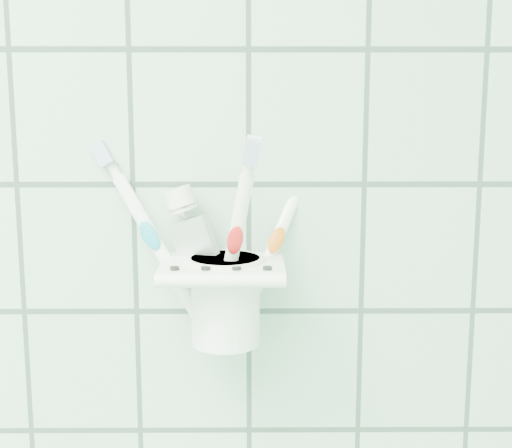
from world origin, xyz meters
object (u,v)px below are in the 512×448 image
holder_bracket (223,270)px  toothbrush_blue (236,235)px  toothbrush_pink (206,223)px  cup (226,296)px  toothpaste_tube (223,245)px  toothbrush_orange (217,229)px

holder_bracket → toothbrush_blue: toothbrush_blue is taller
holder_bracket → toothbrush_pink: toothbrush_pink is taller
cup → toothpaste_tube: bearing=99.7°
toothbrush_blue → toothbrush_orange: size_ratio=0.94×
cup → holder_bracket: bearing=-125.3°
toothbrush_orange → toothpaste_tube: (0.01, 0.01, -0.02)m
cup → toothbrush_pink: toothbrush_pink is taller
holder_bracket → toothbrush_orange: toothbrush_orange is taller
holder_bracket → toothbrush_blue: (0.01, -0.00, 0.03)m
toothbrush_pink → toothbrush_orange: toothbrush_pink is taller
cup → toothbrush_blue: 0.06m
toothbrush_pink → toothpaste_tube: (0.01, 0.02, -0.02)m
toothpaste_tube → holder_bracket: bearing=-71.6°
toothbrush_orange → toothpaste_tube: bearing=51.4°
holder_bracket → toothbrush_pink: 0.04m
toothbrush_orange → toothpaste_tube: toothbrush_orange is taller
toothbrush_blue → toothpaste_tube: bearing=129.2°
toothbrush_blue → toothpaste_tube: (-0.01, 0.02, -0.01)m
cup → toothbrush_orange: bearing=134.6°
cup → toothpaste_tube: toothpaste_tube is taller
toothbrush_orange → toothbrush_pink: bearing=-133.6°
cup → toothbrush_pink: size_ratio=0.41×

